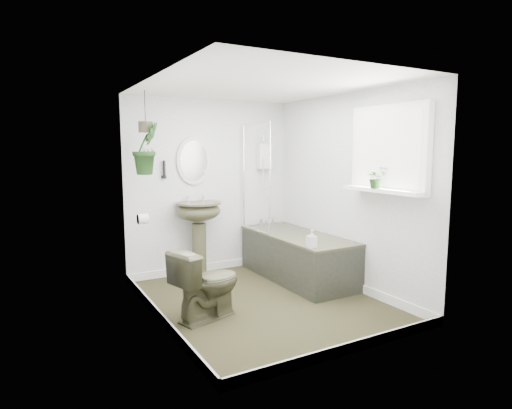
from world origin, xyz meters
TOP-DOWN VIEW (x-y plane):
  - floor at (0.00, 0.00)m, footprint 2.30×2.80m
  - ceiling at (0.00, 0.00)m, footprint 2.30×2.80m
  - wall_back at (0.00, 1.41)m, footprint 2.30×0.02m
  - wall_front at (0.00, -1.41)m, footprint 2.30×0.02m
  - wall_left at (-1.16, 0.00)m, footprint 0.02×2.80m
  - wall_right at (1.16, 0.00)m, footprint 0.02×2.80m
  - skirting at (0.00, 0.00)m, footprint 2.30×2.80m
  - bathtub at (0.80, 0.50)m, footprint 0.72×1.72m
  - bath_screen at (0.47, 0.99)m, footprint 0.04×0.72m
  - shower_box at (0.80, 1.34)m, footprint 0.20×0.10m
  - oval_mirror at (-0.24, 1.37)m, footprint 0.46×0.03m
  - wall_sconce at (-0.64, 1.36)m, footprint 0.04×0.04m
  - toilet_roll_holder at (-1.10, 0.70)m, footprint 0.11×0.11m
  - window_recess at (1.09, -0.70)m, footprint 0.08×1.00m
  - window_sill at (1.02, -0.70)m, footprint 0.18×1.00m
  - window_blinds at (1.04, -0.70)m, footprint 0.01×0.86m
  - toilet at (-0.71, -0.14)m, footprint 0.78×0.58m
  - pedestal_sink at (-0.24, 1.23)m, footprint 0.58×0.50m
  - sill_plant at (0.97, -0.65)m, footprint 0.21×0.18m
  - hanging_plant at (-0.97, 0.95)m, footprint 0.41×0.38m
  - soap_bottle at (0.51, -0.19)m, footprint 0.10×0.10m
  - hanging_pot at (-0.97, 0.95)m, footprint 0.16×0.16m

SIDE VIEW (x-z plane):
  - floor at x=0.00m, z-range -0.02..0.00m
  - skirting at x=0.00m, z-range 0.00..0.10m
  - bathtub at x=0.80m, z-range 0.00..0.58m
  - toilet at x=-0.71m, z-range 0.00..0.71m
  - pedestal_sink at x=-0.24m, z-range 0.00..0.98m
  - soap_bottle at x=0.51m, z-range 0.58..0.78m
  - toilet_roll_holder at x=-1.10m, z-range 0.84..0.96m
  - wall_back at x=0.00m, z-range 0.00..2.30m
  - wall_front at x=0.00m, z-range 0.00..2.30m
  - wall_left at x=-1.16m, z-range 0.00..2.30m
  - wall_right at x=1.16m, z-range 0.00..2.30m
  - window_sill at x=1.02m, z-range 1.21..1.25m
  - bath_screen at x=0.47m, z-range 0.58..1.98m
  - sill_plant at x=0.97m, z-range 1.25..1.47m
  - wall_sconce at x=-0.64m, z-range 1.29..1.51m
  - oval_mirror at x=-0.24m, z-range 1.19..1.81m
  - shower_box at x=0.80m, z-range 1.38..1.73m
  - window_recess at x=1.09m, z-range 1.20..2.10m
  - window_blinds at x=1.04m, z-range 1.27..2.03m
  - hanging_plant at x=-0.97m, z-range 1.36..1.96m
  - hanging_pot at x=-0.97m, z-range 1.84..1.96m
  - ceiling at x=0.00m, z-range 2.30..2.32m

